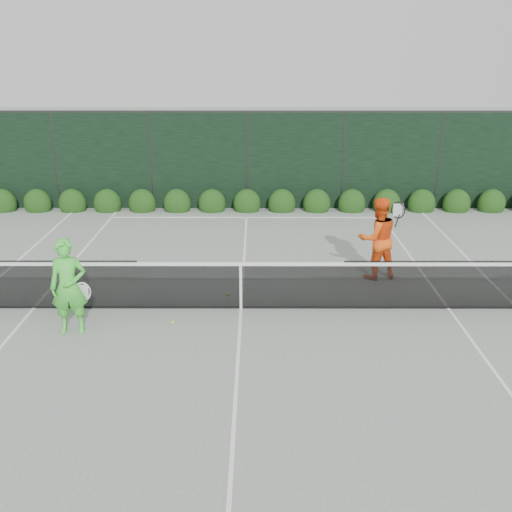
{
  "coord_description": "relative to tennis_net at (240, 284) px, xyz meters",
  "views": [
    {
      "loc": [
        0.32,
        -10.25,
        4.89
      ],
      "look_at": [
        0.3,
        0.3,
        1.0
      ],
      "focal_mm": 40.0,
      "sensor_mm": 36.0,
      "label": 1
    }
  ],
  "objects": [
    {
      "name": "ground",
      "position": [
        0.02,
        0.0,
        -0.53
      ],
      "size": [
        80.0,
        80.0,
        0.0
      ],
      "primitive_type": "plane",
      "color": "gray",
      "rests_on": "ground"
    },
    {
      "name": "tennis_net",
      "position": [
        0.0,
        0.0,
        0.0
      ],
      "size": [
        12.9,
        0.1,
        1.07
      ],
      "color": "black",
      "rests_on": "ground"
    },
    {
      "name": "player_woman",
      "position": [
        -3.0,
        -0.96,
        0.35
      ],
      "size": [
        0.69,
        0.49,
        1.77
      ],
      "rotation": [
        0.0,
        0.0,
        0.11
      ],
      "color": "#49DA40",
      "rests_on": "ground"
    },
    {
      "name": "player_man",
      "position": [
        2.99,
        1.64,
        0.39
      ],
      "size": [
        1.03,
        0.89,
        1.84
      ],
      "rotation": [
        0.0,
        0.0,
        3.38
      ],
      "color": "#FE5815",
      "rests_on": "ground"
    },
    {
      "name": "court_lines",
      "position": [
        0.02,
        0.0,
        -0.53
      ],
      "size": [
        11.03,
        23.83,
        0.01
      ],
      "color": "white",
      "rests_on": "ground"
    },
    {
      "name": "windscreen_fence",
      "position": [
        0.02,
        -2.71,
        0.98
      ],
      "size": [
        32.0,
        21.07,
        3.06
      ],
      "color": "black",
      "rests_on": "ground"
    },
    {
      "name": "hedge_row",
      "position": [
        0.02,
        7.15,
        -0.3
      ],
      "size": [
        31.66,
        0.65,
        0.94
      ],
      "color": "#12390F",
      "rests_on": "ground"
    },
    {
      "name": "tennis_balls",
      "position": [
        -0.49,
        0.15,
        -0.5
      ],
      "size": [
        1.33,
        1.35,
        0.07
      ],
      "color": "#B8E332",
      "rests_on": "ground"
    }
  ]
}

